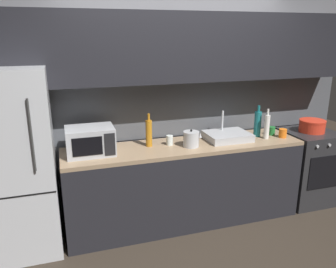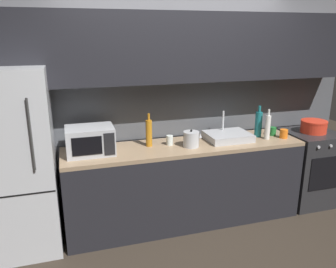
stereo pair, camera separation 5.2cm
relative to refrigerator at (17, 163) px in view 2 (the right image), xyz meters
The scene contains 14 objects.
back_wall 1.81m from the refrigerator, 10.16° to the left, with size 4.30×0.44×2.50m.
counter_run 1.72m from the refrigerator, ahead, with size 2.56×0.60×0.90m.
refrigerator is the anchor object (origin of this frame).
oven_range 3.31m from the refrigerator, ahead, with size 0.60×0.62×0.90m.
microwave 0.70m from the refrigerator, ahead, with size 0.46×0.35×0.27m.
sink_basin 2.17m from the refrigerator, ahead, with size 0.48×0.38×0.30m.
kettle 1.71m from the refrigerator, ahead, with size 0.20×0.17×0.19m.
wine_bottle_amber 1.30m from the refrigerator, ahead, with size 0.07×0.07×0.35m.
wine_bottle_teal 2.57m from the refrigerator, ahead, with size 0.08×0.08×0.36m.
wine_bottle_white 2.62m from the refrigerator, ahead, with size 0.06×0.06×0.34m.
mug_orange 2.81m from the refrigerator, ahead, with size 0.09×0.09×0.10m, color orange.
mug_clear 1.51m from the refrigerator, ahead, with size 0.07×0.07×0.10m, color silver.
mug_green 2.75m from the refrigerator, ahead, with size 0.08×0.08×0.10m, color #1E6B2D.
cooking_pot 3.29m from the refrigerator, ahead, with size 0.30×0.30×0.15m.
Camera 2 is at (-1.17, -2.32, 2.04)m, focal length 36.27 mm.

